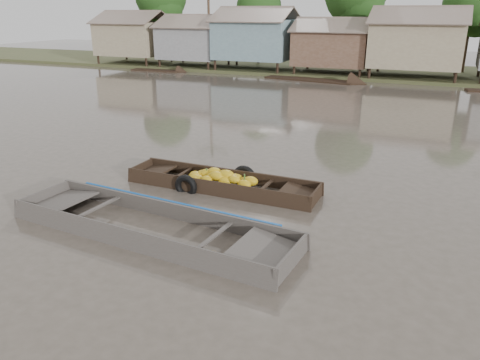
% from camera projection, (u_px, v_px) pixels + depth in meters
% --- Properties ---
extents(ground, '(120.00, 120.00, 0.00)m').
position_uv_depth(ground, '(211.00, 230.00, 11.49)').
color(ground, '#4D463B').
rests_on(ground, ground).
extents(riverbank, '(120.00, 12.47, 10.22)m').
position_uv_depth(riverbank, '(427.00, 37.00, 36.78)').
color(riverbank, '#384723').
rests_on(riverbank, ground).
extents(banana_boat, '(5.95, 1.62, 0.83)m').
position_uv_depth(banana_boat, '(220.00, 182.00, 14.15)').
color(banana_boat, black).
rests_on(banana_boat, ground).
extents(viewer_boat, '(7.58, 2.51, 0.60)m').
position_uv_depth(viewer_boat, '(152.00, 230.00, 11.34)').
color(viewer_boat, '#453E3A').
rests_on(viewer_boat, ground).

